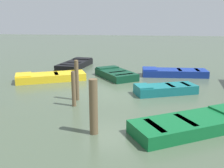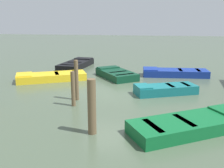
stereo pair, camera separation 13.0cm
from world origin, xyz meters
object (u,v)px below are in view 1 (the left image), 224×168
Objects in this scene: rowboat_black at (75,64)px; rowboat_yellow at (51,77)px; rowboat_teal at (165,89)px; mooring_piling_far_left at (77,80)px; mooring_piling_mid_right at (94,107)px; rowboat_dark_green at (116,74)px; rowboat_blue at (174,72)px; rowboat_green at (194,124)px; mooring_piling_far_right at (74,89)px.

rowboat_yellow is at bearing -176.26° from rowboat_black.
rowboat_teal is 1.75× the size of mooring_piling_far_left.
rowboat_dark_green is at bearing -177.50° from mooring_piling_mid_right.
mooring_piling_mid_right is (7.55, 0.33, 0.64)m from rowboat_dark_green.
mooring_piling_mid_right is at bearing 24.21° from mooring_piling_far_left.
rowboat_black is at bearing -19.13° from rowboat_blue.
rowboat_green is 3.20m from mooring_piling_mid_right.
rowboat_black is 8.32m from mooring_piling_far_right.
rowboat_black is 0.95× the size of rowboat_yellow.
mooring_piling_mid_right reaches higher than mooring_piling_far_right.
rowboat_dark_green is 2.23× the size of mooring_piling_far_right.
mooring_piling_far_left reaches higher than rowboat_dark_green.
rowboat_dark_green is at bearing 174.19° from rowboat_yellow.
rowboat_black is at bearing 13.64° from rowboat_dark_green.
mooring_piling_mid_right is at bearing -153.56° from rowboat_black.
mooring_piling_far_right is at bearing 6.15° from mooring_piling_far_left.
rowboat_black is 2.19× the size of mooring_piling_mid_right.
rowboat_dark_green is 4.60m from mooring_piling_far_left.
rowboat_blue is (-7.79, 0.04, 0.00)m from rowboat_green.
mooring_piling_mid_right is at bearing 162.45° from rowboat_green.
mooring_piling_mid_right is 3.42m from mooring_piling_far_left.
rowboat_blue is at bearing -110.59° from rowboat_dark_green.
mooring_piling_far_right is at bearing 128.93° from rowboat_green.
mooring_piling_far_right is (6.14, -4.42, 0.49)m from rowboat_blue.
mooring_piling_mid_right reaches higher than rowboat_black.
rowboat_dark_green is at bearing -69.12° from rowboat_teal.
rowboat_blue is 0.99× the size of rowboat_yellow.
rowboat_blue is 2.28× the size of mooring_piling_mid_right.
mooring_piling_far_left is at bearing -173.85° from mooring_piling_far_right.
mooring_piling_far_right reaches higher than rowboat_blue.
mooring_piling_mid_right is (6.29, 3.85, 0.64)m from rowboat_yellow.
rowboat_teal is (5.70, 5.98, 0.00)m from rowboat_black.
rowboat_green is at bearing 115.49° from rowboat_yellow.
rowboat_yellow is 1.30× the size of rowboat_teal.
rowboat_teal is at bearing -173.09° from rowboat_dark_green.
rowboat_yellow is 2.28× the size of mooring_piling_far_left.
rowboat_green is 1.36× the size of rowboat_teal.
rowboat_blue is at bearing 59.27° from rowboat_green.
rowboat_dark_green is 7.58m from mooring_piling_mid_right.
mooring_piling_far_left is at bearing 102.15° from rowboat_yellow.
rowboat_dark_green and rowboat_teal have the same top height.
mooring_piling_far_right reaches higher than rowboat_teal.
mooring_piling_far_left is (-3.12, -1.40, 0.01)m from mooring_piling_mid_right.
rowboat_black is 1.24× the size of rowboat_teal.
rowboat_blue is (-0.94, 3.43, -0.00)m from rowboat_dark_green.
rowboat_black is at bearing -65.63° from rowboat_teal.
rowboat_green is 1.32× the size of rowboat_dark_green.
mooring_piling_mid_right is (10.33, 3.60, 0.64)m from rowboat_black.
rowboat_black is at bearing -163.03° from mooring_piling_far_left.
mooring_piling_far_right is 0.79m from mooring_piling_far_left.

